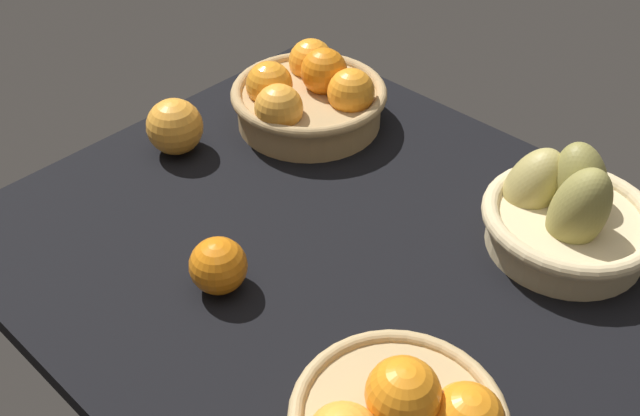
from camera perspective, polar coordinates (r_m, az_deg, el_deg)
market_tray at (r=94.72cm, az=1.64°, el=-3.57°), size 84.00×72.00×3.00cm
basket_far_left at (r=113.70cm, az=-0.90°, el=8.57°), size 23.75×23.75×11.41cm
basket_far_right_pears at (r=96.09cm, az=18.42°, el=-0.52°), size 22.34×21.60×14.54cm
loose_orange_front_gap at (r=109.55cm, az=-11.11°, el=6.16°), size 8.23×8.23×8.23cm
loose_orange_back_gap at (r=86.92cm, az=-7.83°, el=-4.42°), size 6.86×6.86×6.86cm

